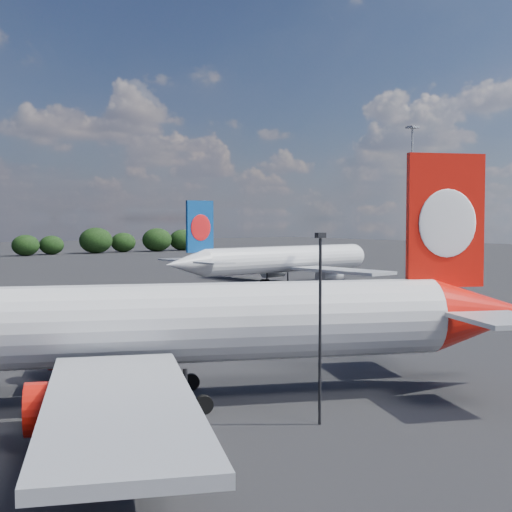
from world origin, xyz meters
TOP-DOWN VIEW (x-y plane):
  - qantas_airliner at (4.07, 3.26)m, footprint 44.33×42.68m
  - china_southern_airliner at (53.34, 59.43)m, footprint 41.76×39.74m
  - apron_lamp_post at (8.22, -5.17)m, footprint 0.55×0.30m
  - floodlight_mast_near at (70.17, 46.16)m, footprint 1.60×1.60m

SIDE VIEW (x-z plane):
  - china_southern_airliner at x=53.34m, z-range -2.66..10.96m
  - qantas_airliner at x=4.07m, z-range -2.95..12.13m
  - apron_lamp_post at x=8.22m, z-range 0.64..10.84m
  - floodlight_mast_near at x=70.17m, z-range 3.42..29.15m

